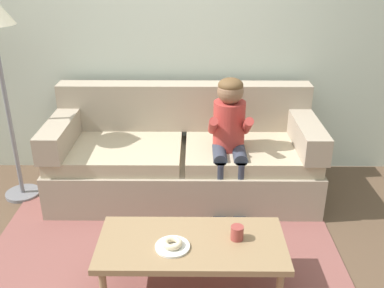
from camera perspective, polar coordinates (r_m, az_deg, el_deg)
The scene contains 9 objects.
ground at distance 3.30m, azimuth -3.65°, elevation -13.61°, with size 10.00×10.00×0.00m, color brown.
wall_back at distance 4.05m, azimuth -2.83°, elevation 15.39°, with size 8.00×0.10×2.80m, color beige.
area_rug at distance 3.10m, azimuth -3.97°, elevation -16.36°, with size 2.53×1.95×0.01m, color brown.
couch at distance 3.84m, azimuth -1.08°, elevation -1.82°, with size 2.26×0.90×0.92m.
coffee_table at distance 2.76m, azimuth -0.05°, elevation -13.28°, with size 1.15×0.54×0.38m.
person_child at distance 3.52m, azimuth 4.93°, elevation 1.57°, with size 0.34×0.58×1.10m.
plate at distance 2.69m, azimuth -2.57°, elevation -13.26°, with size 0.21×0.21×0.01m, color white.
donut at distance 2.67m, azimuth -2.58°, elevation -12.84°, with size 0.12×0.12×0.04m, color beige.
mug at distance 2.74m, azimuth 5.91°, elevation -11.47°, with size 0.08×0.08×0.09m, color #993D38.
Camera 1 is at (0.22, -2.60, 2.03)m, focal length 40.78 mm.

